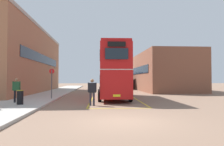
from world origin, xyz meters
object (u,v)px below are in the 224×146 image
bus_stop_sign (52,80)px  double_decker_bus (113,71)px  pedestrian_boarding (92,90)px  single_deck_bus (119,80)px  pedestrian_waiting_near (16,88)px  litter_bin (20,97)px

bus_stop_sign → double_decker_bus: bearing=14.9°
double_decker_bus → bus_stop_sign: size_ratio=3.97×
pedestrian_boarding → double_decker_bus: bearing=70.9°
double_decker_bus → pedestrian_boarding: double_decker_bus is taller
single_deck_bus → pedestrian_waiting_near: size_ratio=5.35×
pedestrian_boarding → bus_stop_sign: 5.36m
pedestrian_waiting_near → double_decker_bus: bearing=31.2°
double_decker_bus → litter_bin: 8.86m
litter_bin → bus_stop_sign: bus_stop_sign is taller
single_deck_bus → pedestrian_boarding: size_ratio=5.14×
litter_bin → bus_stop_sign: 4.49m
double_decker_bus → single_deck_bus: bearing=82.2°
double_decker_bus → single_deck_bus: (2.77, 20.36, -0.87)m
single_deck_bus → litter_bin: (-9.34, -25.99, -1.03)m
pedestrian_boarding → litter_bin: (-4.69, -0.21, -0.45)m
single_deck_bus → bus_stop_sign: (-8.17, -21.79, 0.04)m
double_decker_bus → litter_bin: double_decker_bus is taller
litter_bin → double_decker_bus: bearing=40.7°
pedestrian_waiting_near → single_deck_bus: bearing=67.9°
single_deck_bus → pedestrian_boarding: bearing=-100.2°
pedestrian_boarding → pedestrian_waiting_near: bearing=169.1°
double_decker_bus → pedestrian_boarding: size_ratio=5.60×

